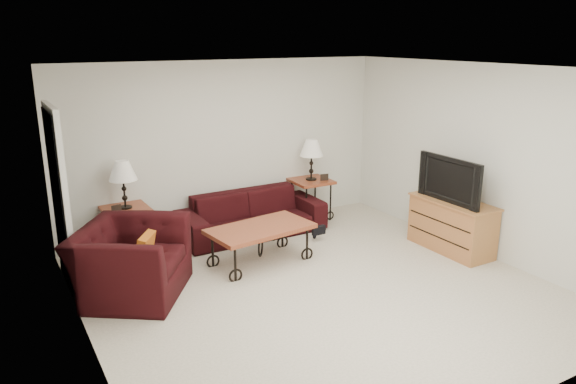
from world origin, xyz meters
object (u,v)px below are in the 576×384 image
Objects in this scene: sofa at (252,214)px; side_table_right at (311,199)px; armchair at (131,261)px; tv_stand at (452,225)px; coffee_table at (261,245)px; lamp_right at (311,160)px; side_table_left at (128,231)px; lamp_left at (124,185)px; backpack at (315,226)px; television at (455,179)px.

sofa is 1.15m from side_table_right.
tv_stand is at bearing -66.92° from armchair.
lamp_right is at bearing 37.94° from coffee_table.
tv_stand reaches higher than side_table_left.
sofa is 1.06m from coffee_table.
lamp_left is 1.60× the size of backpack.
side_table_left is 1.82m from coffee_table.
side_table_left reaches higher than sofa.
side_table_left is 4.40m from television.
lamp_right is 0.52× the size of armchair.
armchair is (-0.27, -1.24, 0.08)m from side_table_left.
armchair is at bearing -102.14° from side_table_left.
coffee_table is at bearing -110.39° from television.
armchair is at bearing -158.34° from backpack.
lamp_right is (1.13, 0.18, 0.65)m from sofa.
side_table_left is 2.97m from lamp_right.
television reaches higher than lamp_left.
tv_stand reaches higher than side_table_right.
television reaches higher than side_table_right.
side_table_right is 1.91m from coffee_table.
lamp_right is at bearing 0.00° from lamp_left.
tv_stand is (2.08, -1.90, 0.04)m from sofa.
tv_stand reaches higher than sofa.
tv_stand is 1.12× the size of television.
sofa is 1.77m from side_table_left.
coffee_table is 1.12× the size of tv_stand.
side_table_right is 1.00× the size of lamp_right.
side_table_left is (-1.76, 0.18, 0.01)m from sofa.
television is at bearing -28.53° from side_table_left.
side_table_left is at bearing 151.60° from tv_stand.
lamp_right reaches higher than tv_stand.
side_table_left is 0.99× the size of side_table_right.
side_table_left is at bearing 180.00° from side_table_right.
lamp_left is at bearing 139.85° from coffee_table.
lamp_left reaches higher than backpack.
lamp_right reaches higher than backpack.
lamp_right is at bearing 0.00° from side_table_right.
sofa is 3.34× the size of lamp_left.
lamp_right is 0.49× the size of coffee_table.
television is at bearing -28.53° from lamp_left.
backpack is (2.46, -0.80, -0.12)m from side_table_left.
television is at bearing -30.60° from backpack.
armchair reaches higher than tv_stand.
backpack is at bearing -118.88° from side_table_right.
backpack is at bearing 137.29° from tv_stand.
coffee_table is 2.70m from television.
coffee_table is (1.39, -1.17, -0.07)m from side_table_left.
lamp_right is 2.36m from tv_stand.
coffee_table is at bearing -40.15° from side_table_left.
side_table_left is 1.27m from armchair.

